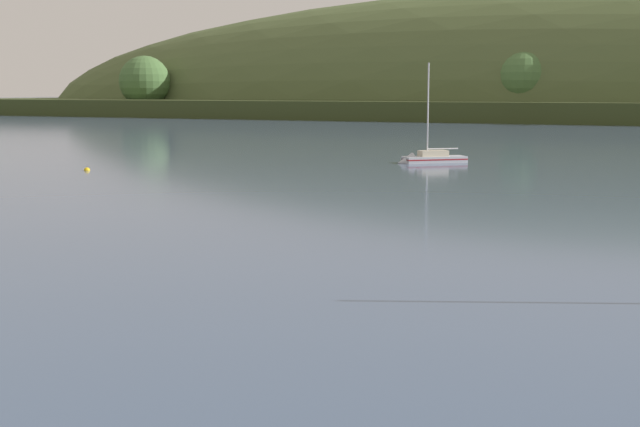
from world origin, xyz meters
TOP-DOWN VIEW (x-y plane):
  - far_shoreline_hill at (-29.94, 229.26)m, footprint 445.19×120.65m
  - sailboat_far_left at (-10.88, 75.82)m, footprint 6.29×6.44m
  - mooring_buoy_midchannel at (-33.60, 52.88)m, footprint 0.54×0.54m

SIDE VIEW (x-z plane):
  - mooring_buoy_midchannel at x=-33.60m, z-range -0.31..0.31m
  - far_shoreline_hill at x=-29.94m, z-range -33.79..34.13m
  - sailboat_far_left at x=-10.88m, z-range -5.13..5.49m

